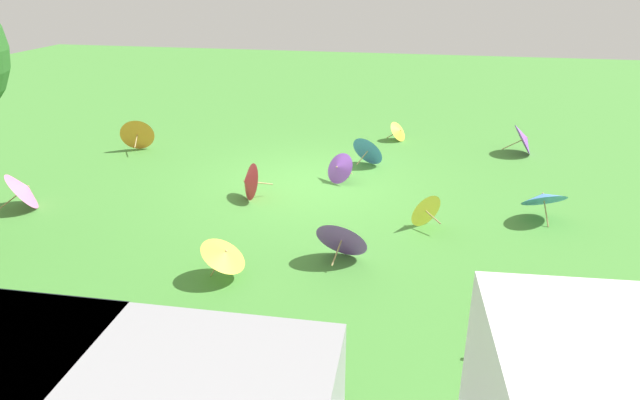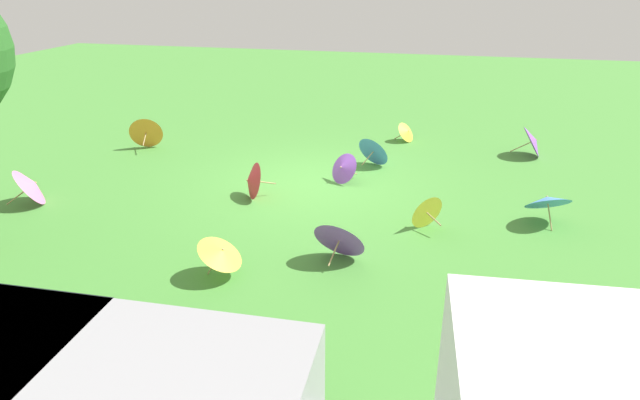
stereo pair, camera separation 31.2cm
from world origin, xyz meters
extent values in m
plane|color=#478C38|center=(0.00, 0.00, 0.00)|extent=(40.00, 40.00, 0.00)
cube|color=maroon|center=(-4.44, 4.92, 0.45)|extent=(1.64, 0.64, 0.05)
cube|color=maroon|center=(-4.41, 5.12, 0.68)|extent=(1.60, 0.30, 0.45)
cube|color=black|center=(-3.80, 4.84, 0.23)|extent=(0.13, 0.41, 0.45)
cylinder|color=tan|center=(0.78, 0.92, 0.30)|extent=(0.38, 0.26, 0.14)
cone|color=#D8383F|center=(1.02, 1.08, 0.38)|extent=(0.69, 0.81, 0.76)
sphere|color=tan|center=(1.09, 1.13, 0.40)|extent=(0.06, 0.05, 0.04)
cylinder|color=tan|center=(4.66, -1.19, 0.32)|extent=(0.21, 0.52, 0.19)
cone|color=orange|center=(4.77, -1.50, 0.42)|extent=(0.91, 0.63, 0.84)
sphere|color=tan|center=(4.79, -1.56, 0.44)|extent=(0.05, 0.05, 0.04)
cylinder|color=tan|center=(5.27, 2.48, 0.21)|extent=(0.38, 0.28, 0.30)
cone|color=pink|center=(5.04, 2.31, 0.39)|extent=(0.96, 1.02, 0.78)
sphere|color=tan|center=(4.99, 2.27, 0.43)|extent=(0.06, 0.06, 0.05)
cylinder|color=tan|center=(-0.72, -0.39, 0.19)|extent=(0.26, 0.31, 0.23)
cone|color=purple|center=(-0.57, -0.21, 0.32)|extent=(0.81, 0.77, 0.65)
sphere|color=tan|center=(-0.54, -0.17, 0.35)|extent=(0.06, 0.06, 0.05)
cylinder|color=tan|center=(-2.58, 1.84, 0.27)|extent=(0.28, 0.29, 0.12)
cone|color=yellow|center=(-2.41, 1.66, 0.33)|extent=(0.67, 0.65, 0.66)
sphere|color=tan|center=(-2.37, 1.61, 0.35)|extent=(0.06, 0.06, 0.04)
cylinder|color=tan|center=(-4.57, 1.15, 0.20)|extent=(0.12, 0.28, 0.40)
cone|color=#4C8CE5|center=(-4.52, 0.99, 0.45)|extent=(0.99, 0.95, 0.57)
sphere|color=tan|center=(-4.50, 0.95, 0.51)|extent=(0.05, 0.06, 0.05)
cylinder|color=tan|center=(0.55, 4.05, 0.19)|extent=(0.25, 0.05, 0.38)
cone|color=yellow|center=(0.40, 4.06, 0.42)|extent=(0.72, 0.76, 0.46)
sphere|color=tan|center=(0.38, 4.06, 0.47)|extent=(0.05, 0.04, 0.05)
cylinder|color=tan|center=(-1.48, -3.64, 0.12)|extent=(0.32, 0.16, 0.25)
cone|color=yellow|center=(-1.67, -3.56, 0.27)|extent=(0.61, 0.69, 0.53)
sphere|color=tan|center=(-1.71, -3.55, 0.30)|extent=(0.06, 0.05, 0.05)
cylinder|color=tan|center=(-4.47, -2.98, 0.23)|extent=(0.47, 0.05, 0.29)
cone|color=purple|center=(-4.76, -3.00, 0.39)|extent=(0.58, 0.87, 0.79)
sphere|color=tan|center=(-4.81, -3.00, 0.43)|extent=(0.05, 0.04, 0.05)
cylinder|color=tan|center=(-1.14, 3.38, 0.23)|extent=(0.11, 0.39, 0.26)
cone|color=purple|center=(-1.20, 3.11, 0.40)|extent=(0.95, 0.77, 0.81)
sphere|color=tan|center=(-1.21, 3.04, 0.45)|extent=(0.05, 0.06, 0.05)
cylinder|color=tan|center=(-0.96, -1.21, 0.24)|extent=(0.22, 0.38, 0.24)
cone|color=#4C8CE5|center=(-1.09, -1.43, 0.38)|extent=(0.92, 0.79, 0.75)
sphere|color=tan|center=(-1.11, -1.48, 0.40)|extent=(0.05, 0.06, 0.05)
camera|label=1|loc=(-2.31, 10.65, 4.24)|focal=30.61mm
camera|label=2|loc=(-2.61, 10.58, 4.24)|focal=30.61mm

